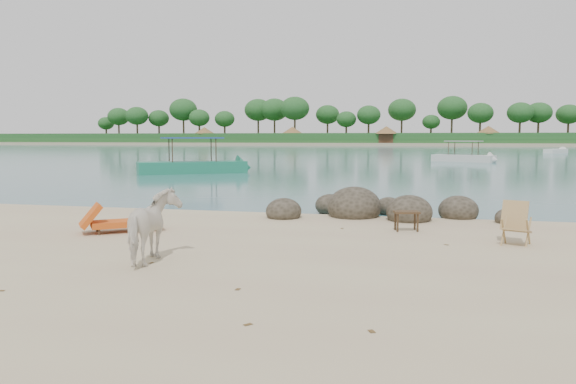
# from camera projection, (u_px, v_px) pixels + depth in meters

# --- Properties ---
(water) EXTENTS (400.00, 400.00, 0.00)m
(water) POSITION_uv_depth(u_px,v_px,m) (409.00, 149.00, 96.02)
(water) COLOR #366A6D
(water) RESTS_ON ground
(far_shore) EXTENTS (420.00, 90.00, 1.40)m
(far_shore) POSITION_uv_depth(u_px,v_px,m) (416.00, 144.00, 173.40)
(far_shore) COLOR tan
(far_shore) RESTS_ON ground
(far_scenery) EXTENTS (420.00, 18.00, 9.50)m
(far_scenery) POSITION_uv_depth(u_px,v_px,m) (415.00, 133.00, 140.88)
(far_scenery) COLOR #1E4C1E
(far_scenery) RESTS_ON ground
(boulders) EXTENTS (6.16, 2.78, 1.04)m
(boulders) POSITION_uv_depth(u_px,v_px,m) (377.00, 210.00, 14.34)
(boulders) COLOR #2E291E
(boulders) RESTS_ON ground
(cow) EXTENTS (0.86, 1.48, 1.17)m
(cow) POSITION_uv_depth(u_px,v_px,m) (154.00, 228.00, 9.07)
(cow) COLOR silver
(cow) RESTS_ON ground
(side_table) EXTENTS (0.60, 0.46, 0.43)m
(side_table) POSITION_uv_depth(u_px,v_px,m) (406.00, 223.00, 12.12)
(side_table) COLOR #372116
(side_table) RESTS_ON ground
(lounge_chair) EXTENTS (1.83, 1.61, 0.55)m
(lounge_chair) POSITION_uv_depth(u_px,v_px,m) (127.00, 220.00, 12.07)
(lounge_chair) COLOR #CE5618
(lounge_chair) RESTS_ON ground
(deck_chair) EXTENTS (0.69, 0.72, 0.82)m
(deck_chair) POSITION_uv_depth(u_px,v_px,m) (516.00, 225.00, 10.54)
(deck_chair) COLOR #A07550
(deck_chair) RESTS_ON ground
(boat_near) EXTENTS (6.74, 5.17, 3.41)m
(boat_near) POSITION_uv_depth(u_px,v_px,m) (192.00, 143.00, 32.66)
(boat_near) COLOR #1C7758
(boat_near) RESTS_ON water
(boat_mid) EXTENTS (5.91, 4.14, 2.93)m
(boat_mid) POSITION_uv_depth(u_px,v_px,m) (463.00, 144.00, 48.03)
(boat_mid) COLOR silver
(boat_mid) RESTS_ON water
(boat_far) EXTENTS (4.23, 5.46, 0.66)m
(boat_far) POSITION_uv_depth(u_px,v_px,m) (556.00, 150.00, 74.60)
(boat_far) COLOR silver
(boat_far) RESTS_ON water
(dead_leaves) EXTENTS (7.28, 6.87, 0.00)m
(dead_leaves) POSITION_uv_depth(u_px,v_px,m) (199.00, 269.00, 8.72)
(dead_leaves) COLOR brown
(dead_leaves) RESTS_ON ground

